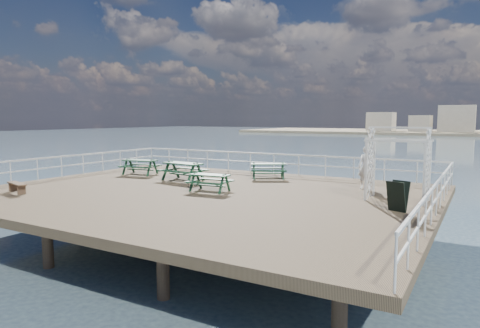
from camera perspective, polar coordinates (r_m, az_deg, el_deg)
name	(u,v)px	position (r m, az deg, el deg)	size (l,w,h in m)	color
ground	(203,195)	(17.85, -5.02, -4.14)	(18.00, 14.00, 0.30)	brown
railing	(233,165)	(19.87, -0.97, -0.08)	(17.77, 13.76, 1.10)	silver
picnic_table_a	(140,164)	(23.68, -13.17, 0.04)	(2.04, 1.75, 0.89)	#153A1F
picnic_table_b	(183,168)	(21.01, -7.63, -0.47)	(2.17, 1.83, 0.98)	#153A1F
picnic_table_c	(268,167)	(21.64, 3.78, -0.46)	(2.21, 2.08, 0.85)	#153A1F
picnic_table_d	(210,179)	(17.80, -4.06, -1.99)	(1.75, 1.46, 0.80)	#153A1F
flat_bench_far	(17,185)	(19.62, -27.60, -2.54)	(1.45, 0.69, 0.41)	brown
trellis_arbor	(398,168)	(16.67, 20.28, -0.51)	(2.23, 1.25, 2.72)	silver
sandwich_board	(398,196)	(14.84, 20.28, -4.08)	(0.74, 0.64, 1.02)	black
person	(366,168)	(18.95, 16.49, -0.48)	(0.67, 0.44, 1.85)	white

